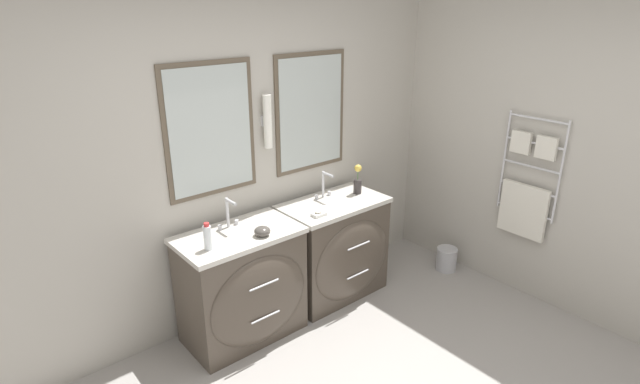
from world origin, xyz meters
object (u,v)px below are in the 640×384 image
Objects in this scene: flower_vase at (358,181)px; waste_bin at (447,258)px; toiletry_bottle at (208,237)px; vanity_right at (336,249)px; amenity_bowl at (262,231)px; vanity_left at (244,286)px.

waste_bin is at bearing -27.68° from flower_vase.
waste_bin is at bearing -8.00° from toiletry_bottle.
flower_vase is (0.29, 0.05, 0.53)m from vanity_right.
vanity_right is at bearing 7.94° from amenity_bowl.
flower_vase reaches higher than vanity_left.
toiletry_bottle is (-1.19, -0.05, 0.51)m from vanity_right.
flower_vase is (1.09, 0.16, 0.07)m from amenity_bowl.
vanity_left is 2.06m from waste_bin.
vanity_left is at bearing 169.46° from waste_bin.
toiletry_bottle reaches higher than vanity_right.
amenity_bowl is (-0.80, -0.11, 0.46)m from vanity_right.
vanity_left is at bearing 134.59° from amenity_bowl.
toiletry_bottle is 2.45m from waste_bin.
vanity_left and vanity_right have the same top height.
amenity_bowl is at bearing -8.76° from toiletry_bottle.
vanity_left is 7.68× the size of amenity_bowl.
vanity_right is 0.61m from flower_vase.
flower_vase reaches higher than waste_bin.
vanity_left is 4.59× the size of toiletry_bottle.
amenity_bowl reaches higher than vanity_left.
toiletry_bottle is 0.40m from amenity_bowl.
toiletry_bottle reaches higher than vanity_left.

